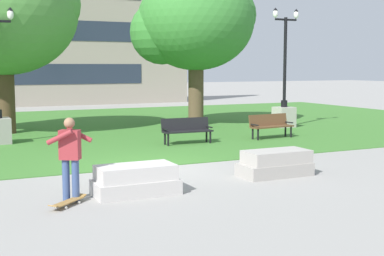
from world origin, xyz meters
The scene contains 11 objects.
ground_plane centered at (0.00, 0.00, 0.00)m, with size 140.00×140.00×0.00m, color gray.
grass_lawn centered at (0.00, 10.00, 0.01)m, with size 40.00×20.00×0.02m, color #3D752D.
concrete_block_center centered at (-1.41, -2.72, 0.31)m, with size 1.80×0.90×0.64m.
concrete_block_left centered at (2.43, -2.33, 0.31)m, with size 1.80×0.90×0.64m.
person_skateboarder centered at (-2.79, -2.69, 0.98)m, with size 0.96×0.59×1.71m.
skateboard centered at (-2.93, -3.05, 0.09)m, with size 0.89×0.84×0.14m.
park_bench_near_left centered at (2.72, 3.60, 0.54)m, with size 1.82×0.59×0.90m.
park_bench_far_left centered at (6.21, 3.57, 0.54)m, with size 1.84×0.71×0.90m.
lamp_post_center centered at (8.84, 6.43, 1.08)m, with size 1.32×0.80×5.25m.
tree_near_right centered at (-2.76, 9.42, 4.83)m, with size 6.27×5.98×7.43m.
tree_near_left centered at (5.54, 8.84, 4.72)m, with size 5.56×5.29×7.03m.
Camera 1 is at (-5.13, -13.37, 2.73)m, focal length 50.00 mm.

